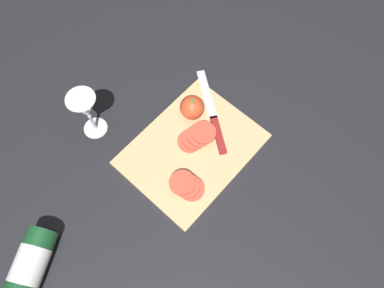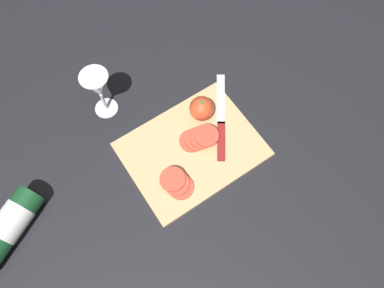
# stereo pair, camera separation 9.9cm
# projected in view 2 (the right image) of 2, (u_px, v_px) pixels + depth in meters

# --- Properties ---
(ground_plane) EXTENTS (3.00, 3.00, 0.00)m
(ground_plane) POSITION_uv_depth(u_px,v_px,m) (214.00, 126.00, 1.06)
(ground_plane) COLOR black
(cutting_board) EXTENTS (0.36, 0.27, 0.01)m
(cutting_board) POSITION_uv_depth(u_px,v_px,m) (192.00, 149.00, 1.02)
(cutting_board) COLOR tan
(cutting_board) RESTS_ON ground_plane
(wine_bottle) EXTENTS (0.31, 0.20, 0.08)m
(wine_bottle) POSITION_uv_depth(u_px,v_px,m) (4.00, 232.00, 0.90)
(wine_bottle) COLOR #194C28
(wine_bottle) RESTS_ON ground_plane
(wine_glass) EXTENTS (0.08, 0.08, 0.16)m
(wine_glass) POSITION_uv_depth(u_px,v_px,m) (98.00, 87.00, 0.98)
(wine_glass) COLOR silver
(wine_glass) RESTS_ON ground_plane
(whole_tomato) EXTENTS (0.07, 0.07, 0.07)m
(whole_tomato) POSITION_uv_depth(u_px,v_px,m) (202.00, 109.00, 1.03)
(whole_tomato) COLOR #DB4C28
(whole_tomato) RESTS_ON cutting_board
(knife) EXTENTS (0.18, 0.24, 0.01)m
(knife) POSITION_uv_depth(u_px,v_px,m) (221.00, 132.00, 1.03)
(knife) COLOR silver
(knife) RESTS_ON cutting_board
(tomato_slice_stack_near) EXTENTS (0.10, 0.09, 0.03)m
(tomato_slice_stack_near) POSITION_uv_depth(u_px,v_px,m) (199.00, 138.00, 1.01)
(tomato_slice_stack_near) COLOR #DB4C38
(tomato_slice_stack_near) RESTS_ON cutting_board
(tomato_slice_stack_far) EXTENTS (0.08, 0.09, 0.02)m
(tomato_slice_stack_far) POSITION_uv_depth(u_px,v_px,m) (177.00, 183.00, 0.96)
(tomato_slice_stack_far) COLOR #DB4C38
(tomato_slice_stack_far) RESTS_ON cutting_board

